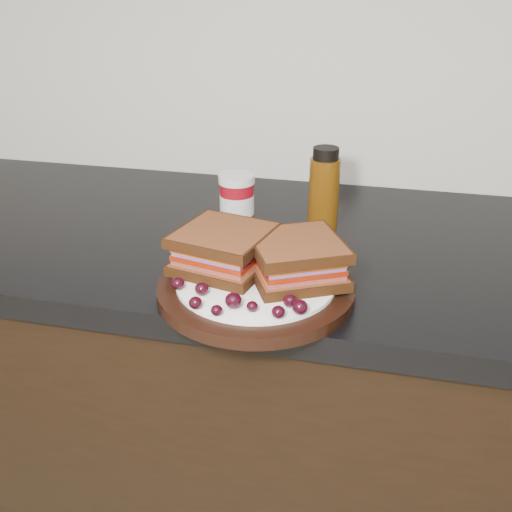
{
  "coord_description": "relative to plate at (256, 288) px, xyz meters",
  "views": [
    {
      "loc": [
        0.15,
        0.8,
        1.31
      ],
      "look_at": [
        -0.01,
        1.49,
        0.96
      ],
      "focal_mm": 40.0,
      "sensor_mm": 36.0,
      "label": 1
    }
  ],
  "objects": [
    {
      "name": "grape_9",
      "position": [
        0.05,
        -0.03,
        0.02
      ],
      "size": [
        0.02,
        0.02,
        0.02
      ],
      "primitive_type": "ellipsoid",
      "color": "black",
      "rests_on": "plate"
    },
    {
      "name": "grape_7",
      "position": [
        0.08,
        -0.08,
        0.02
      ],
      "size": [
        0.02,
        0.02,
        0.02
      ],
      "primitive_type": "ellipsoid",
      "color": "black",
      "rests_on": "plate"
    },
    {
      "name": "grape_6",
      "position": [
        0.05,
        -0.09,
        0.02
      ],
      "size": [
        0.02,
        0.02,
        0.02
      ],
      "primitive_type": "ellipsoid",
      "color": "black",
      "rests_on": "plate"
    },
    {
      "name": "grape_17",
      "position": [
        -0.06,
        0.04,
        0.02
      ],
      "size": [
        0.02,
        0.02,
        0.02
      ],
      "primitive_type": "ellipsoid",
      "color": "black",
      "rests_on": "plate"
    },
    {
      "name": "grape_3",
      "position": [
        -0.03,
        -0.1,
        0.02
      ],
      "size": [
        0.02,
        0.02,
        0.01
      ],
      "primitive_type": "ellipsoid",
      "color": "black",
      "rests_on": "plate"
    },
    {
      "name": "grape_12",
      "position": [
        0.06,
        0.04,
        0.02
      ],
      "size": [
        0.02,
        0.02,
        0.02
      ],
      "primitive_type": "ellipsoid",
      "color": "black",
      "rests_on": "plate"
    },
    {
      "name": "grape_8",
      "position": [
        0.06,
        -0.06,
        0.02
      ],
      "size": [
        0.02,
        0.02,
        0.02
      ],
      "primitive_type": "ellipsoid",
      "color": "black",
      "rests_on": "plate"
    },
    {
      "name": "base_cabinets",
      "position": [
        0.01,
        0.21,
        -0.48
      ],
      "size": [
        3.96,
        0.58,
        0.86
      ],
      "primitive_type": "cube",
      "color": "black",
      "rests_on": "ground_plane"
    },
    {
      "name": "plate",
      "position": [
        0.0,
        0.0,
        0.0
      ],
      "size": [
        0.28,
        0.28,
        0.02
      ],
      "primitive_type": "cylinder",
      "color": "black",
      "rests_on": "countertop"
    },
    {
      "name": "grape_14",
      "position": [
        -0.07,
        0.04,
        0.02
      ],
      "size": [
        0.02,
        0.02,
        0.01
      ],
      "primitive_type": "ellipsoid",
      "color": "black",
      "rests_on": "plate"
    },
    {
      "name": "grape_0",
      "position": [
        -0.1,
        -0.05,
        0.02
      ],
      "size": [
        0.02,
        0.02,
        0.02
      ],
      "primitive_type": "ellipsoid",
      "color": "black",
      "rests_on": "plate"
    },
    {
      "name": "sandwich_right",
      "position": [
        0.05,
        0.02,
        0.04
      ],
      "size": [
        0.17,
        0.17,
        0.06
      ],
      "primitive_type": null,
      "rotation": [
        0.0,
        0.0,
        0.47
      ],
      "color": "brown",
      "rests_on": "plate"
    },
    {
      "name": "grape_11",
      "position": [
        0.07,
        0.02,
        0.02
      ],
      "size": [
        0.02,
        0.02,
        0.02
      ],
      "primitive_type": "ellipsoid",
      "color": "black",
      "rests_on": "plate"
    },
    {
      "name": "grape_2",
      "position": [
        -0.06,
        -0.09,
        0.02
      ],
      "size": [
        0.02,
        0.02,
        0.02
      ],
      "primitive_type": "ellipsoid",
      "color": "black",
      "rests_on": "plate"
    },
    {
      "name": "grape_15",
      "position": [
        -0.07,
        0.0,
        0.02
      ],
      "size": [
        0.02,
        0.02,
        0.02
      ],
      "primitive_type": "ellipsoid",
      "color": "black",
      "rests_on": "plate"
    },
    {
      "name": "grape_5",
      "position": [
        0.02,
        -0.08,
        0.02
      ],
      "size": [
        0.01,
        0.01,
        0.01
      ],
      "primitive_type": "ellipsoid",
      "color": "black",
      "rests_on": "plate"
    },
    {
      "name": "grape_13",
      "position": [
        -0.06,
        0.06,
        0.02
      ],
      "size": [
        0.02,
        0.02,
        0.02
      ],
      "primitive_type": "ellipsoid",
      "color": "black",
      "rests_on": "plate"
    },
    {
      "name": "grape_18",
      "position": [
        -0.08,
        0.02,
        0.02
      ],
      "size": [
        0.02,
        0.02,
        0.02
      ],
      "primitive_type": "ellipsoid",
      "color": "black",
      "rests_on": "plate"
    },
    {
      "name": "oil_bottle",
      "position": [
        0.06,
        0.26,
        0.07
      ],
      "size": [
        0.07,
        0.07,
        0.15
      ],
      "primitive_type": "cylinder",
      "rotation": [
        0.0,
        0.0,
        -0.32
      ],
      "color": "#532F08",
      "rests_on": "countertop"
    },
    {
      "name": "grape_4",
      "position": [
        -0.01,
        -0.08,
        0.03
      ],
      "size": [
        0.02,
        0.02,
        0.02
      ],
      "primitive_type": "ellipsoid",
      "color": "black",
      "rests_on": "plate"
    },
    {
      "name": "countertop",
      "position": [
        0.01,
        0.21,
        -0.03
      ],
      "size": [
        3.98,
        0.6,
        0.04
      ],
      "primitive_type": "cube",
      "color": "black",
      "rests_on": "base_cabinets"
    },
    {
      "name": "grape_1",
      "position": [
        -0.06,
        -0.06,
        0.02
      ],
      "size": [
        0.02,
        0.02,
        0.02
      ],
      "primitive_type": "ellipsoid",
      "color": "black",
      "rests_on": "plate"
    },
    {
      "name": "grape_16",
      "position": [
        -0.08,
        -0.01,
        0.02
      ],
      "size": [
        0.02,
        0.02,
        0.01
      ],
      "primitive_type": "ellipsoid",
      "color": "black",
      "rests_on": "plate"
    },
    {
      "name": "grape_19",
      "position": [
        -0.09,
        0.01,
        0.02
      ],
      "size": [
        0.02,
        0.02,
        0.02
      ],
      "primitive_type": "ellipsoid",
      "color": "black",
      "rests_on": "plate"
    },
    {
      "name": "grape_10",
      "position": [
        0.08,
        0.01,
        0.02
      ],
      "size": [
        0.02,
        0.02,
        0.02
      ],
      "primitive_type": "ellipsoid",
      "color": "black",
      "rests_on": "plate"
    },
    {
      "name": "sandwich_left",
      "position": [
        -0.05,
        0.03,
        0.04
      ],
      "size": [
        0.15,
        0.15,
        0.06
      ],
      "primitive_type": null,
      "rotation": [
        0.0,
        0.0,
        -0.22
      ],
      "color": "brown",
      "rests_on": "plate"
    },
    {
      "name": "condiment_jar",
      "position": [
        -0.09,
        0.24,
        0.04
      ],
      "size": [
        0.08,
        0.08,
        0.09
      ],
      "primitive_type": "cylinder",
      "rotation": [
        0.0,
        0.0,
        -0.28
      ],
      "color": "maroon",
      "rests_on": "countertop"
    }
  ]
}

